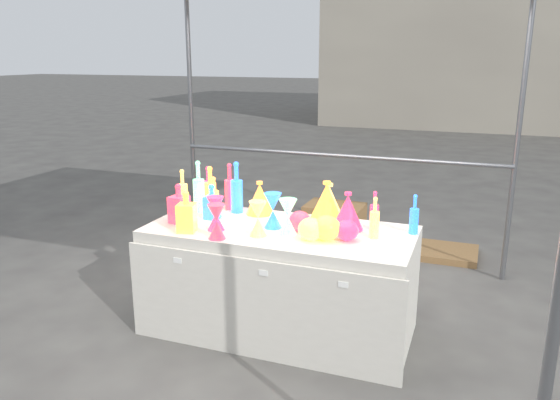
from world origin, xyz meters
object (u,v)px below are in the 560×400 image
(cardboard_box_closed, at_px, (334,224))
(bottle_0, at_px, (214,196))
(decanter_0, at_px, (186,211))
(lampshade_0, at_px, (260,198))
(globe_0, at_px, (326,229))
(hourglass_0, at_px, (217,222))
(display_table, at_px, (280,280))

(cardboard_box_closed, distance_m, bottle_0, 1.91)
(decanter_0, xyz_separation_m, lampshade_0, (0.29, 0.55, -0.02))
(decanter_0, relative_size, globe_0, 1.57)
(decanter_0, bearing_deg, globe_0, -4.13)
(decanter_0, bearing_deg, lampshade_0, 48.23)
(globe_0, distance_m, lampshade_0, 0.74)
(cardboard_box_closed, distance_m, decanter_0, 2.30)
(lampshade_0, bearing_deg, hourglass_0, -101.35)
(cardboard_box_closed, xyz_separation_m, globe_0, (0.47, -2.00, 0.61))
(decanter_0, height_order, globe_0, decanter_0)
(display_table, xyz_separation_m, hourglass_0, (-0.30, -0.33, 0.49))
(decanter_0, relative_size, lampshade_0, 1.14)
(cardboard_box_closed, bearing_deg, display_table, -85.06)
(cardboard_box_closed, bearing_deg, globe_0, -75.23)
(bottle_0, height_order, globe_0, bottle_0)
(bottle_0, distance_m, decanter_0, 0.43)
(hourglass_0, bearing_deg, display_table, 46.89)
(globe_0, relative_size, lampshade_0, 0.73)
(display_table, bearing_deg, cardboard_box_closed, 93.28)
(display_table, distance_m, hourglass_0, 0.66)
(display_table, xyz_separation_m, cardboard_box_closed, (-0.11, 1.89, -0.17))
(bottle_0, distance_m, globe_0, 0.97)
(lampshade_0, bearing_deg, bottle_0, -165.49)
(bottle_0, relative_size, decanter_0, 1.01)
(cardboard_box_closed, distance_m, lampshade_0, 1.74)
(bottle_0, bearing_deg, globe_0, -16.27)
(display_table, distance_m, cardboard_box_closed, 1.90)
(display_table, distance_m, globe_0, 0.58)
(bottle_0, bearing_deg, decanter_0, -87.68)
(globe_0, bearing_deg, hourglass_0, -161.80)
(globe_0, bearing_deg, display_table, 163.16)
(display_table, distance_m, lampshade_0, 0.63)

